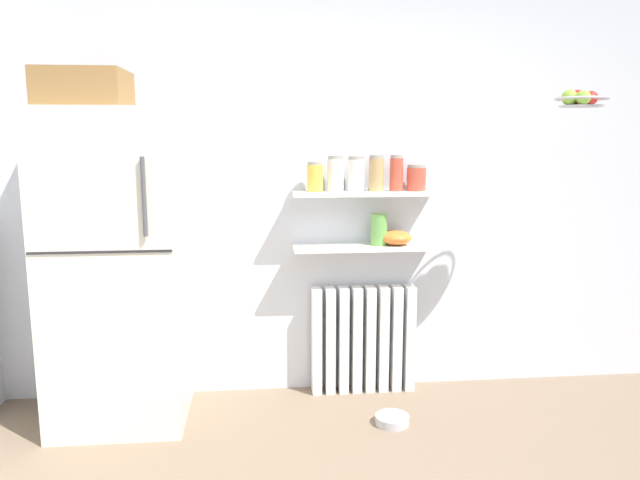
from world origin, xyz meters
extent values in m
cube|color=silver|center=(0.00, 2.05, 1.30)|extent=(7.04, 0.10, 2.60)
cube|color=silver|center=(-1.41, 1.68, 0.89)|extent=(0.73, 0.64, 1.78)
cube|color=#262628|center=(-1.41, 1.35, 1.05)|extent=(0.72, 0.01, 0.01)
cylinder|color=#4C4C51|center=(-1.17, 1.34, 1.33)|extent=(0.02, 0.02, 0.40)
cube|color=olive|center=(-1.52, 1.68, 1.88)|extent=(0.44, 0.45, 0.20)
cube|color=white|center=(-0.25, 1.92, 0.34)|extent=(0.06, 0.12, 0.69)
cube|color=white|center=(-0.17, 1.92, 0.34)|extent=(0.06, 0.12, 0.69)
cube|color=white|center=(-0.08, 1.92, 0.34)|extent=(0.06, 0.12, 0.69)
cube|color=white|center=(0.01, 1.92, 0.34)|extent=(0.06, 0.12, 0.69)
cube|color=white|center=(0.09, 1.92, 0.34)|extent=(0.06, 0.12, 0.69)
cube|color=white|center=(0.18, 1.92, 0.34)|extent=(0.06, 0.12, 0.69)
cube|color=white|center=(0.26, 1.92, 0.34)|extent=(0.06, 0.12, 0.69)
cube|color=white|center=(0.35, 1.92, 0.34)|extent=(0.06, 0.12, 0.69)
cube|color=white|center=(0.05, 1.89, 0.95)|extent=(0.89, 0.22, 0.02)
cube|color=white|center=(0.05, 1.89, 1.28)|extent=(0.89, 0.22, 0.02)
cylinder|color=yellow|center=(-0.26, 1.89, 1.38)|extent=(0.10, 0.10, 0.16)
cylinder|color=gray|center=(-0.26, 1.89, 1.47)|extent=(0.09, 0.09, 0.02)
cylinder|color=silver|center=(-0.14, 1.89, 1.39)|extent=(0.10, 0.10, 0.20)
cylinder|color=gray|center=(-0.14, 1.89, 1.50)|extent=(0.09, 0.09, 0.02)
cylinder|color=silver|center=(-0.01, 1.89, 1.39)|extent=(0.10, 0.10, 0.19)
cylinder|color=gray|center=(-0.01, 1.89, 1.50)|extent=(0.09, 0.09, 0.02)
cylinder|color=tan|center=(0.11, 1.89, 1.40)|extent=(0.09, 0.09, 0.20)
cylinder|color=gray|center=(0.11, 1.89, 1.51)|extent=(0.09, 0.09, 0.02)
cylinder|color=#C64C38|center=(0.24, 1.89, 1.40)|extent=(0.08, 0.08, 0.20)
cylinder|color=gray|center=(0.24, 1.89, 1.51)|extent=(0.08, 0.08, 0.02)
cylinder|color=#C64C38|center=(0.36, 1.89, 1.37)|extent=(0.12, 0.12, 0.14)
cylinder|color=gray|center=(0.36, 1.89, 1.45)|extent=(0.11, 0.11, 0.02)
cylinder|color=#66A84C|center=(0.13, 1.89, 1.06)|extent=(0.10, 0.10, 0.20)
ellipsoid|color=orange|center=(0.24, 1.89, 1.01)|extent=(0.20, 0.20, 0.09)
cylinder|color=#B7B7BC|center=(0.14, 1.43, 0.03)|extent=(0.20, 0.20, 0.05)
torus|color=#B2B2B7|center=(1.12, 1.40, 1.83)|extent=(0.28, 0.28, 0.01)
cylinder|color=#A8A8AD|center=(1.12, 1.40, 1.79)|extent=(0.23, 0.23, 0.01)
sphere|color=red|center=(1.17, 1.40, 1.83)|extent=(0.08, 0.08, 0.08)
sphere|color=red|center=(1.12, 1.44, 1.83)|extent=(0.08, 0.08, 0.08)
sphere|color=#7FAD38|center=(1.06, 1.42, 1.83)|extent=(0.08, 0.08, 0.08)
sphere|color=#7FAD38|center=(1.11, 1.37, 1.83)|extent=(0.08, 0.08, 0.08)
camera|label=1|loc=(-0.61, -1.78, 1.64)|focal=34.32mm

